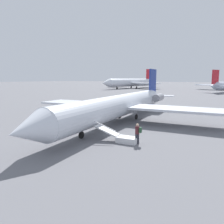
# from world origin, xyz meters

# --- Properties ---
(ground_plane) EXTENTS (600.00, 600.00, 0.00)m
(ground_plane) POSITION_xyz_m (0.00, 0.00, 0.00)
(ground_plane) COLOR slate
(airplane_main) EXTENTS (32.90, 25.11, 7.10)m
(airplane_main) POSITION_xyz_m (-0.99, -0.10, 2.12)
(airplane_main) COLOR silver
(airplane_main) RESTS_ON ground
(airplane_taxiing_distant) EXTENTS (43.29, 32.82, 10.77)m
(airplane_taxiing_distant) POSITION_xyz_m (-83.16, -41.27, 3.22)
(airplane_taxiing_distant) COLOR silver
(airplane_taxiing_distant) RESTS_ON ground
(boarding_stairs) EXTENTS (1.42, 4.10, 1.75)m
(boarding_stairs) POSITION_xyz_m (7.48, 4.64, 0.38)
(boarding_stairs) COLOR silver
(boarding_stairs) RESTS_ON ground
(passenger) EXTENTS (0.36, 0.55, 1.74)m
(passenger) POSITION_xyz_m (7.24, 5.93, 1.00)
(passenger) COLOR #23232D
(passenger) RESTS_ON ground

